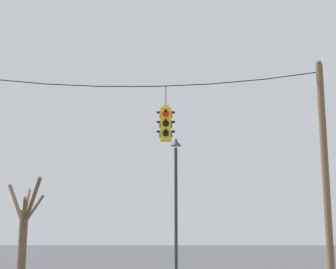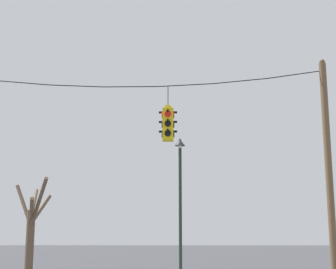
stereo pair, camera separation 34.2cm
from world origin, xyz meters
TOP-DOWN VIEW (x-y plane):
  - utility_pole_right at (6.17, -0.13)m, footprint 0.22×0.22m
  - span_wire at (-0.00, -0.13)m, footprint 12.35×0.03m
  - traffic_light_over_intersection at (1.21, -0.13)m, footprint 0.58×0.58m
  - street_lamp at (1.58, 3.32)m, footprint 0.39×0.69m
  - bare_tree at (-5.48, 8.51)m, footprint 2.33×3.99m

SIDE VIEW (x-z plane):
  - bare_tree at x=-5.48m, z-range 0.05..4.51m
  - street_lamp at x=1.58m, z-range 0.92..6.39m
  - utility_pole_right at x=6.17m, z-range -0.01..7.41m
  - traffic_light_over_intersection at x=1.21m, z-range 4.42..6.21m
  - span_wire at x=0.00m, z-range 6.46..6.97m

